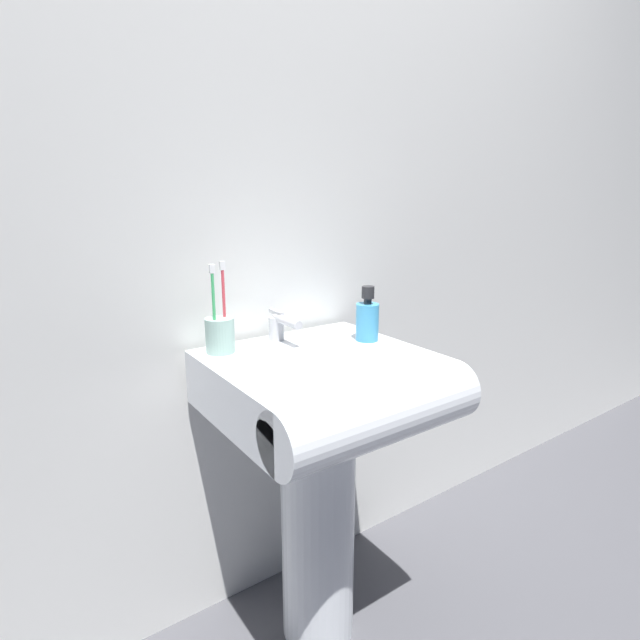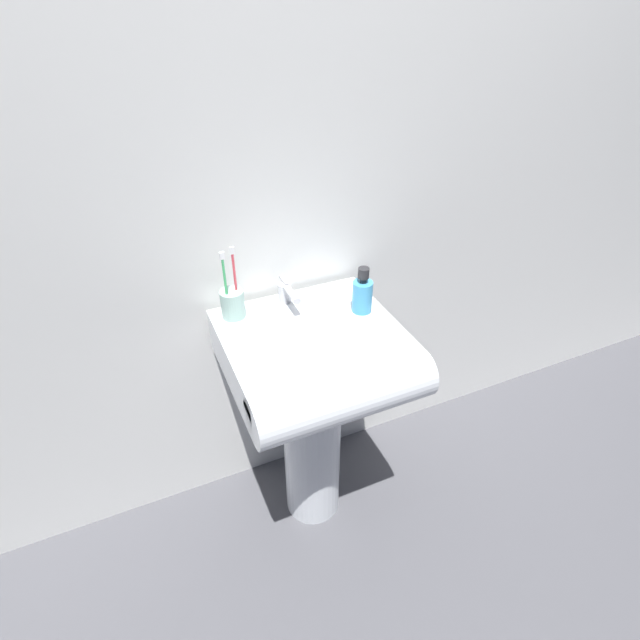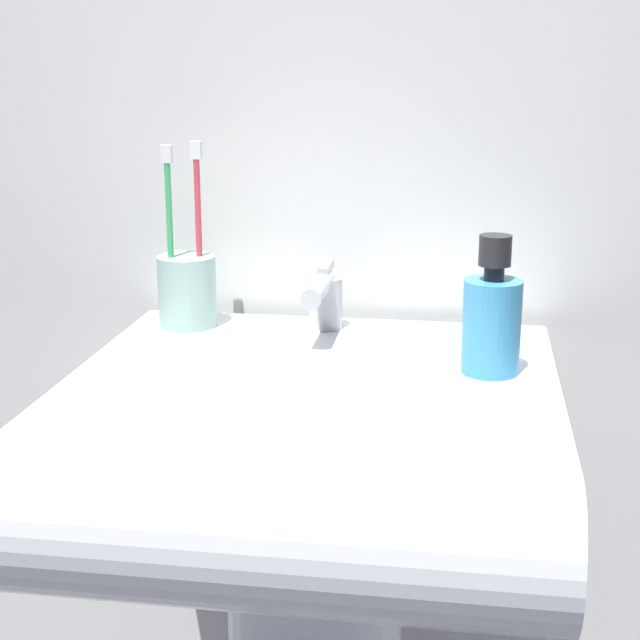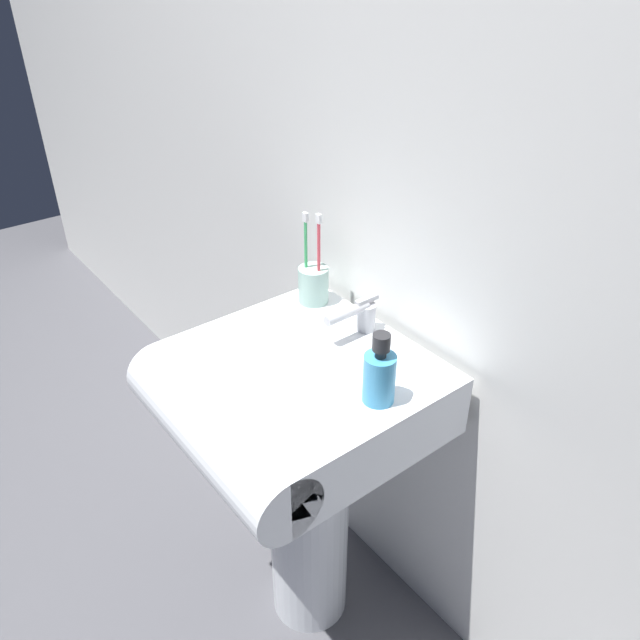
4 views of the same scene
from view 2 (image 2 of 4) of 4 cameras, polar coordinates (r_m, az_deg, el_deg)
ground_plane at (r=1.94m, az=-0.82°, el=-20.00°), size 6.00×6.00×0.00m
wall_back at (r=1.41m, az=-5.59°, el=18.80°), size 5.00×0.05×2.40m
sink_pedestal at (r=1.69m, az=-0.91°, el=-13.70°), size 0.19×0.19×0.64m
sink_basin at (r=1.39m, az=-0.24°, el=-4.47°), size 0.48×0.49×0.13m
faucet at (r=1.47m, az=-3.85°, el=3.20°), size 0.04×0.13×0.08m
toothbrush_cup at (r=1.43m, az=-9.96°, el=1.97°), size 0.07×0.07×0.22m
soap_bottle at (r=1.44m, az=4.86°, el=2.94°), size 0.06×0.06×0.14m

